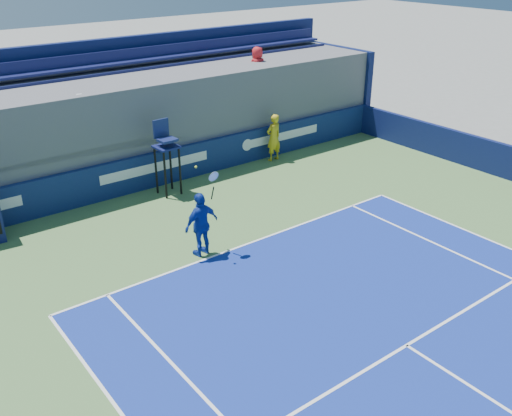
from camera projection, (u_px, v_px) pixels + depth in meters
ball_person at (274, 137)px, 21.35m from camera, size 0.68×0.47×1.79m
back_hoarding at (155, 170)px, 19.17m from camera, size 20.40×0.21×1.20m
umpire_chair at (166, 150)px, 18.21m from camera, size 0.73×0.73×2.48m
tennis_player at (201, 224)px, 14.80m from camera, size 1.07×0.55×2.57m
stadium_seating at (125, 120)px, 20.13m from camera, size 21.00×4.05×4.40m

